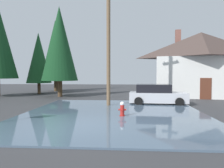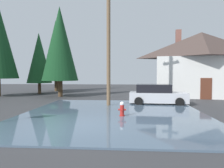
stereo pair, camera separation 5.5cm
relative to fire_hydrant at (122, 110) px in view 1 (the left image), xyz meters
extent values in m
cube|color=#38383A|center=(-1.96, -2.21, -0.47)|extent=(80.00, 80.00, 0.10)
cube|color=#4C6075|center=(-0.52, 0.90, -0.38)|extent=(10.51, 11.97, 0.07)
cube|color=silver|center=(-1.12, -3.28, -0.41)|extent=(3.18, 0.58, 0.01)
cylinder|color=#AD231E|center=(0.00, 0.00, -0.37)|extent=(0.31, 0.31, 0.10)
cylinder|color=#AD231E|center=(0.00, 0.00, -0.04)|extent=(0.22, 0.22, 0.56)
sphere|color=white|center=(0.00, 0.00, 0.31)|extent=(0.24, 0.24, 0.24)
cylinder|color=#AD231E|center=(-0.16, 0.00, -0.01)|extent=(0.10, 0.09, 0.09)
cylinder|color=#AD231E|center=(0.16, 0.00, -0.01)|extent=(0.10, 0.09, 0.09)
cylinder|color=#AD231E|center=(0.00, -0.16, -0.01)|extent=(0.11, 0.10, 0.11)
cylinder|color=brown|center=(-1.10, 3.93, 4.42)|extent=(0.28, 0.28, 9.68)
cube|color=silver|center=(7.98, 11.49, 1.62)|extent=(9.71, 6.67, 4.08)
pyramid|color=#473833|center=(7.98, 11.49, 4.99)|extent=(10.48, 7.20, 2.65)
cube|color=brown|center=(5.90, 12.78, 5.66)|extent=(0.68, 0.68, 2.39)
cube|color=#592D1E|center=(7.58, 8.81, 0.58)|extent=(1.00, 0.21, 2.00)
cube|color=silver|center=(2.66, 5.22, 0.14)|extent=(4.48, 2.11, 0.76)
cube|color=black|center=(2.31, 5.25, 0.83)|extent=(2.72, 1.78, 0.62)
cylinder|color=black|center=(4.20, 6.05, -0.10)|extent=(0.65, 0.26, 0.64)
cylinder|color=black|center=(4.09, 4.21, -0.10)|extent=(0.65, 0.26, 0.64)
cylinder|color=black|center=(1.23, 6.24, -0.10)|extent=(0.65, 0.26, 0.64)
cylinder|color=black|center=(1.12, 4.40, -0.10)|extent=(0.65, 0.26, 0.64)
cylinder|color=#4C3823|center=(-6.77, 10.29, 0.43)|extent=(0.47, 0.47, 1.69)
cone|color=#143D1E|center=(-6.77, 10.29, 5.12)|extent=(3.76, 3.76, 7.70)
cylinder|color=#4C3823|center=(-10.30, 13.28, 0.24)|extent=(0.37, 0.37, 1.31)
cone|color=#194723|center=(-10.30, 13.28, 3.89)|extent=(2.92, 2.92, 5.99)
cylinder|color=#4C3823|center=(-9.66, 17.44, 0.46)|extent=(0.49, 0.49, 1.76)
cone|color=#143D1E|center=(-9.66, 17.44, 5.36)|extent=(3.92, 3.92, 8.03)
camera|label=1|loc=(0.25, -11.48, 1.91)|focal=34.03mm
camera|label=2|loc=(0.31, -11.48, 1.91)|focal=34.03mm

